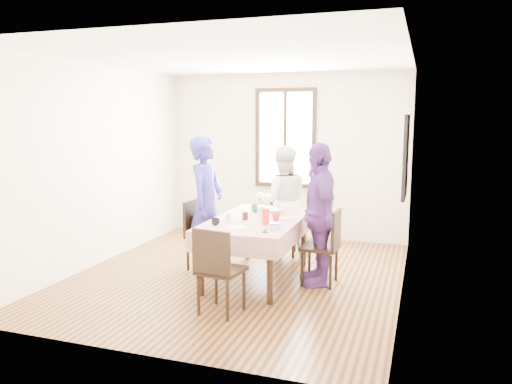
% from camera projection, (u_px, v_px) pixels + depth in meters
% --- Properties ---
extents(ground, '(4.50, 4.50, 0.00)m').
position_uv_depth(ground, '(238.00, 275.00, 6.34)').
color(ground, '#331D0E').
rests_on(ground, ground).
extents(back_wall, '(4.00, 0.00, 4.00)m').
position_uv_depth(back_wall, '(286.00, 156.00, 8.24)').
color(back_wall, beige).
rests_on(back_wall, ground).
extents(right_wall, '(0.00, 4.50, 4.50)m').
position_uv_depth(right_wall, '(406.00, 176.00, 5.50)').
color(right_wall, beige).
rests_on(right_wall, ground).
extents(window_frame, '(1.02, 0.06, 1.62)m').
position_uv_depth(window_frame, '(285.00, 138.00, 8.18)').
color(window_frame, black).
rests_on(window_frame, back_wall).
extents(window_pane, '(0.90, 0.02, 1.50)m').
position_uv_depth(window_pane, '(286.00, 138.00, 8.19)').
color(window_pane, white).
rests_on(window_pane, back_wall).
extents(art_poster, '(0.04, 0.76, 0.96)m').
position_uv_depth(art_poster, '(406.00, 156.00, 5.76)').
color(art_poster, red).
rests_on(art_poster, right_wall).
extents(dining_table, '(0.93, 1.68, 0.75)m').
position_uv_depth(dining_table, '(257.00, 249.00, 6.19)').
color(dining_table, black).
rests_on(dining_table, ground).
extents(tablecloth, '(1.05, 1.80, 0.01)m').
position_uv_depth(tablecloth, '(257.00, 219.00, 6.13)').
color(tablecloth, '#5A0000').
rests_on(tablecloth, dining_table).
extents(chair_left, '(0.46, 0.46, 0.91)m').
position_uv_depth(chair_left, '(205.00, 235.00, 6.57)').
color(chair_left, black).
rests_on(chair_left, ground).
extents(chair_right, '(0.43, 0.43, 0.91)m').
position_uv_depth(chair_right, '(320.00, 247.00, 5.98)').
color(chair_right, black).
rests_on(chair_right, ground).
extents(chair_far, '(0.49, 0.49, 0.91)m').
position_uv_depth(chair_far, '(283.00, 224.00, 7.26)').
color(chair_far, black).
rests_on(chair_far, ground).
extents(chair_near, '(0.48, 0.48, 0.91)m').
position_uv_depth(chair_near, '(221.00, 270.00, 5.09)').
color(chair_near, black).
rests_on(chair_near, ground).
extents(person_left, '(0.43, 0.64, 1.75)m').
position_uv_depth(person_left, '(206.00, 204.00, 6.50)').
color(person_left, '#302A8E').
rests_on(person_left, ground).
extents(person_far, '(0.94, 0.84, 1.59)m').
position_uv_depth(person_far, '(282.00, 201.00, 7.19)').
color(person_far, silver).
rests_on(person_far, ground).
extents(person_right, '(0.79, 1.08, 1.71)m').
position_uv_depth(person_right, '(319.00, 214.00, 5.92)').
color(person_right, '#5C317C').
rests_on(person_right, ground).
extents(mug_black, '(0.12, 0.12, 0.08)m').
position_uv_depth(mug_black, '(215.00, 222.00, 5.75)').
color(mug_black, black).
rests_on(mug_black, tablecloth).
extents(mug_flag, '(0.12, 0.12, 0.09)m').
position_uv_depth(mug_flag, '(276.00, 218.00, 5.96)').
color(mug_flag, red).
rests_on(mug_flag, tablecloth).
extents(mug_green, '(0.12, 0.12, 0.09)m').
position_uv_depth(mug_green, '(255.00, 208.00, 6.54)').
color(mug_green, '#0C7226').
rests_on(mug_green, tablecloth).
extents(serving_bowl, '(0.21, 0.21, 0.05)m').
position_uv_depth(serving_bowl, '(275.00, 211.00, 6.48)').
color(serving_bowl, white).
rests_on(serving_bowl, tablecloth).
extents(juice_carton, '(0.06, 0.06, 0.19)m').
position_uv_depth(juice_carton, '(266.00, 217.00, 5.76)').
color(juice_carton, red).
rests_on(juice_carton, tablecloth).
extents(butter_tub, '(0.10, 0.10, 0.05)m').
position_uv_depth(butter_tub, '(275.00, 226.00, 5.59)').
color(butter_tub, white).
rests_on(butter_tub, tablecloth).
extents(jam_jar, '(0.07, 0.07, 0.10)m').
position_uv_depth(jam_jar, '(245.00, 216.00, 6.04)').
color(jam_jar, black).
rests_on(jam_jar, tablecloth).
extents(drinking_glass, '(0.07, 0.07, 0.09)m').
position_uv_depth(drinking_glass, '(228.00, 218.00, 5.95)').
color(drinking_glass, silver).
rests_on(drinking_glass, tablecloth).
extents(smartphone, '(0.07, 0.14, 0.01)m').
position_uv_depth(smartphone, '(267.00, 231.00, 5.44)').
color(smartphone, black).
rests_on(smartphone, tablecloth).
extents(flower_vase, '(0.08, 0.08, 0.15)m').
position_uv_depth(flower_vase, '(261.00, 212.00, 6.15)').
color(flower_vase, silver).
rests_on(flower_vase, tablecloth).
extents(plate_right, '(0.20, 0.20, 0.01)m').
position_uv_depth(plate_right, '(286.00, 218.00, 6.12)').
color(plate_right, white).
rests_on(plate_right, tablecloth).
extents(plate_far, '(0.20, 0.20, 0.01)m').
position_uv_depth(plate_far, '(270.00, 209.00, 6.74)').
color(plate_far, white).
rests_on(plate_far, tablecloth).
extents(plate_near, '(0.20, 0.20, 0.01)m').
position_uv_depth(plate_near, '(237.00, 228.00, 5.60)').
color(plate_near, white).
rests_on(plate_near, tablecloth).
extents(butter_lid, '(0.12, 0.12, 0.01)m').
position_uv_depth(butter_lid, '(275.00, 223.00, 5.58)').
color(butter_lid, blue).
rests_on(butter_lid, butter_tub).
extents(flower_bunch, '(0.09, 0.09, 0.10)m').
position_uv_depth(flower_bunch, '(261.00, 202.00, 6.13)').
color(flower_bunch, yellow).
rests_on(flower_bunch, flower_vase).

